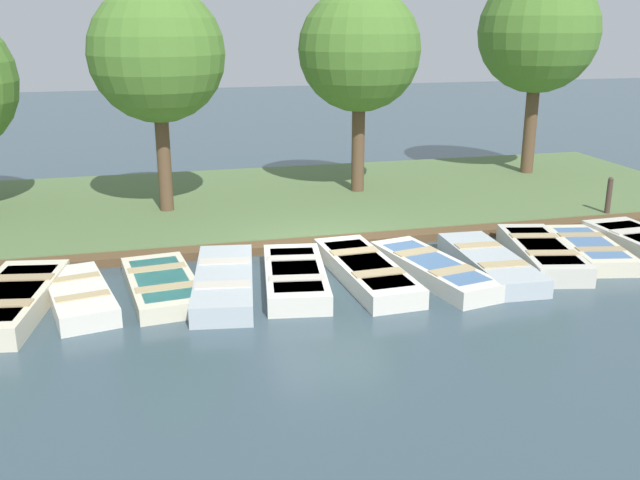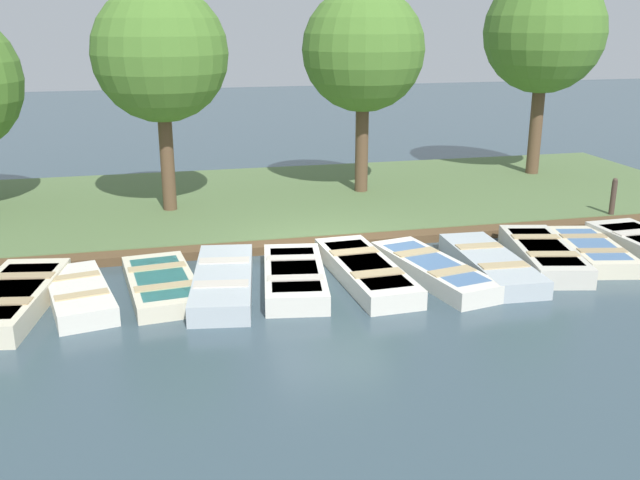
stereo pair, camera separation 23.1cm
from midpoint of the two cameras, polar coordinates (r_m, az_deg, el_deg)
The scene contains 17 objects.
ground_plane at distance 15.52m, azimuth 1.13°, elevation -1.43°, with size 80.00×80.00×0.00m, color #384C56.
shore_bank at distance 20.18m, azimuth -2.42°, elevation 3.31°, with size 8.00×24.00×0.21m.
dock_walkway at distance 16.61m, azimuth 0.09°, elevation 0.20°, with size 1.46×21.61×0.19m.
rowboat_1 at distance 13.83m, azimuth -23.02°, elevation -4.34°, with size 3.48×1.77×0.43m.
rowboat_2 at distance 13.71m, azimuth -18.28°, elevation -4.13°, with size 2.86×1.53×0.37m.
rowboat_3 at distance 13.88m, azimuth -12.10°, elevation -3.45°, with size 3.05×1.53×0.33m.
rowboat_4 at distance 13.70m, azimuth -7.27°, elevation -3.28°, with size 3.56×1.58×0.41m.
rowboat_5 at distance 13.84m, azimuth -1.59°, elevation -2.94°, with size 3.21×1.60×0.40m.
rowboat_6 at distance 14.21m, azimuth 4.10°, elevation -2.45°, with size 3.63×1.25×0.39m.
rowboat_7 at distance 14.44m, azimuth 9.49°, elevation -2.35°, with size 3.48×1.65×0.38m.
rowboat_8 at distance 15.03m, azimuth 13.91°, elevation -1.84°, with size 3.35×1.21×0.38m.
rowboat_9 at distance 15.85m, azimuth 17.82°, elevation -1.08°, with size 3.30×1.76×0.43m.
rowboat_10 at distance 16.58m, azimuth 21.27°, elevation -0.77°, with size 2.89×1.61×0.36m.
mooring_post_far at distance 19.59m, azimuth 22.69°, elevation 2.97°, with size 0.14×0.14×1.15m.
park_tree_left at distance 18.45m, azimuth -12.29°, elevation 14.28°, with size 3.35×3.35×5.83m.
park_tree_center at distance 20.17m, azimuth 3.83°, elevation 14.87°, with size 3.37×3.37×5.85m.
park_tree_right at distance 23.63m, azimuth 17.78°, elevation 15.48°, with size 3.68×3.68×6.42m.
Camera 2 is at (14.25, -3.58, 5.01)m, focal length 40.00 mm.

